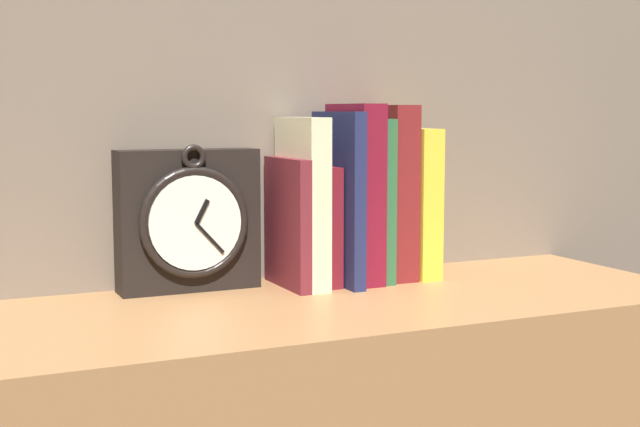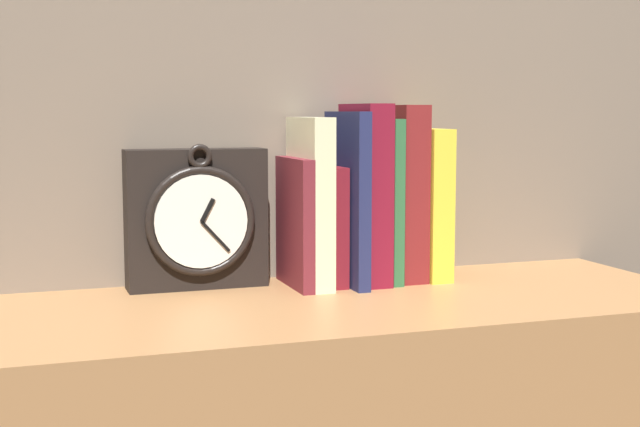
{
  "view_description": "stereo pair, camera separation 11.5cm",
  "coord_description": "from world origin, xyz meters",
  "views": [
    {
      "loc": [
        -0.48,
        -1.04,
        1.0
      ],
      "look_at": [
        0.0,
        0.0,
        0.87
      ],
      "focal_mm": 50.0,
      "sensor_mm": 36.0,
      "label": 1
    },
    {
      "loc": [
        -0.37,
        -1.09,
        1.0
      ],
      "look_at": [
        0.0,
        0.0,
        0.87
      ],
      "focal_mm": 50.0,
      "sensor_mm": 36.0,
      "label": 2
    }
  ],
  "objects": [
    {
      "name": "book_slot7_yellow",
      "position": [
        0.21,
        0.12,
        0.87
      ],
      "size": [
        0.04,
        0.12,
        0.22
      ],
      "color": "yellow",
      "rests_on": "bookshelf"
    },
    {
      "name": "book_slot0_maroon",
      "position": [
        -0.0,
        0.11,
        0.85
      ],
      "size": [
        0.02,
        0.13,
        0.18
      ],
      "color": "maroon",
      "rests_on": "bookshelf"
    },
    {
      "name": "book_slot4_maroon",
      "position": [
        0.11,
        0.11,
        0.88
      ],
      "size": [
        0.04,
        0.13,
        0.26
      ],
      "color": "maroon",
      "rests_on": "bookshelf"
    },
    {
      "name": "book_slot6_maroon",
      "position": [
        0.17,
        0.12,
        0.88
      ],
      "size": [
        0.04,
        0.12,
        0.26
      ],
      "color": "maroon",
      "rests_on": "bookshelf"
    },
    {
      "name": "clock",
      "position": [
        -0.13,
        0.15,
        0.85
      ],
      "size": [
        0.2,
        0.07,
        0.2
      ],
      "color": "black",
      "rests_on": "bookshelf"
    },
    {
      "name": "book_slot5_green",
      "position": [
        0.14,
        0.12,
        0.87
      ],
      "size": [
        0.02,
        0.12,
        0.24
      ],
      "color": "#2C6339",
      "rests_on": "bookshelf"
    },
    {
      "name": "book_slot2_maroon",
      "position": [
        0.05,
        0.12,
        0.84
      ],
      "size": [
        0.02,
        0.11,
        0.17
      ],
      "color": "maroon",
      "rests_on": "bookshelf"
    },
    {
      "name": "book_slot3_navy",
      "position": [
        0.08,
        0.11,
        0.88
      ],
      "size": [
        0.02,
        0.14,
        0.25
      ],
      "color": "#1F2550",
      "rests_on": "bookshelf"
    },
    {
      "name": "book_slot1_cream",
      "position": [
        0.02,
        0.11,
        0.87
      ],
      "size": [
        0.03,
        0.13,
        0.24
      ],
      "color": "beige",
      "rests_on": "bookshelf"
    }
  ]
}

